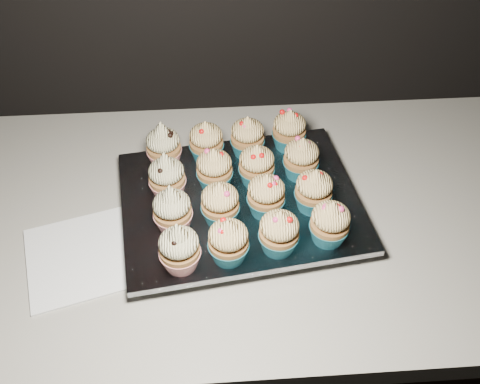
% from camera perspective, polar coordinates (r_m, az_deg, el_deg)
% --- Properties ---
extents(cabinet, '(2.40, 0.60, 0.86)m').
position_cam_1_polar(cabinet, '(1.34, -8.78, -15.94)').
color(cabinet, black).
rests_on(cabinet, ground).
extents(worktop, '(2.44, 0.64, 0.04)m').
position_cam_1_polar(worktop, '(0.98, -11.66, -3.06)').
color(worktop, beige).
rests_on(worktop, cabinet).
extents(napkin, '(0.22, 0.22, 0.00)m').
position_cam_1_polar(napkin, '(0.91, -16.42, -6.60)').
color(napkin, white).
rests_on(napkin, worktop).
extents(baking_tray, '(0.40, 0.33, 0.02)m').
position_cam_1_polar(baking_tray, '(0.94, 0.00, -1.68)').
color(baking_tray, black).
rests_on(baking_tray, worktop).
extents(foil_lining, '(0.44, 0.36, 0.01)m').
position_cam_1_polar(foil_lining, '(0.92, 0.00, -0.96)').
color(foil_lining, silver).
rests_on(foil_lining, baking_tray).
extents(cupcake_0, '(0.06, 0.06, 0.10)m').
position_cam_1_polar(cupcake_0, '(0.80, -6.49, -5.95)').
color(cupcake_0, '#B3181A').
rests_on(cupcake_0, foil_lining).
extents(cupcake_1, '(0.06, 0.06, 0.08)m').
position_cam_1_polar(cupcake_1, '(0.81, -1.25, -5.27)').
color(cupcake_1, '#1C7184').
rests_on(cupcake_1, foil_lining).
extents(cupcake_2, '(0.06, 0.06, 0.08)m').
position_cam_1_polar(cupcake_2, '(0.82, 4.18, -4.28)').
color(cupcake_2, '#1C7184').
rests_on(cupcake_2, foil_lining).
extents(cupcake_3, '(0.06, 0.06, 0.08)m').
position_cam_1_polar(cupcake_3, '(0.84, 9.57, -3.25)').
color(cupcake_3, '#1C7184').
rests_on(cupcake_3, foil_lining).
extents(cupcake_4, '(0.06, 0.06, 0.10)m').
position_cam_1_polar(cupcake_4, '(0.85, -7.23, -1.88)').
color(cupcake_4, '#B3181A').
rests_on(cupcake_4, foil_lining).
extents(cupcake_5, '(0.06, 0.06, 0.08)m').
position_cam_1_polar(cupcake_5, '(0.86, -2.13, -1.25)').
color(cupcake_5, '#1C7184').
rests_on(cupcake_5, foil_lining).
extents(cupcake_6, '(0.06, 0.06, 0.08)m').
position_cam_1_polar(cupcake_6, '(0.87, 2.80, -0.34)').
color(cupcake_6, '#1C7184').
rests_on(cupcake_6, foil_lining).
extents(cupcake_7, '(0.06, 0.06, 0.08)m').
position_cam_1_polar(cupcake_7, '(0.89, 7.87, 0.15)').
color(cupcake_7, '#1C7184').
rests_on(cupcake_7, foil_lining).
extents(cupcake_8, '(0.06, 0.06, 0.10)m').
position_cam_1_polar(cupcake_8, '(0.91, -7.80, 1.64)').
color(cupcake_8, '#B3181A').
rests_on(cupcake_8, foil_lining).
extents(cupcake_9, '(0.06, 0.06, 0.08)m').
position_cam_1_polar(cupcake_9, '(0.92, -2.75, 2.43)').
color(cupcake_9, '#1C7184').
rests_on(cupcake_9, foil_lining).
extents(cupcake_10, '(0.06, 0.06, 0.08)m').
position_cam_1_polar(cupcake_10, '(0.92, 1.79, 2.85)').
color(cupcake_10, '#1C7184').
rests_on(cupcake_10, foil_lining).
extents(cupcake_11, '(0.06, 0.06, 0.08)m').
position_cam_1_polar(cupcake_11, '(0.94, 6.54, 3.58)').
color(cupcake_11, '#1C7184').
rests_on(cupcake_11, foil_lining).
extents(cupcake_12, '(0.06, 0.06, 0.10)m').
position_cam_1_polar(cupcake_12, '(0.97, -8.16, 4.90)').
color(cupcake_12, '#B3181A').
rests_on(cupcake_12, foil_lining).
extents(cupcake_13, '(0.06, 0.06, 0.08)m').
position_cam_1_polar(cupcake_13, '(0.97, -3.62, 5.38)').
color(cupcake_13, '#1C7184').
rests_on(cupcake_13, foil_lining).
extents(cupcake_14, '(0.06, 0.06, 0.08)m').
position_cam_1_polar(cupcake_14, '(0.98, 0.80, 5.90)').
color(cupcake_14, '#1C7184').
rests_on(cupcake_14, foil_lining).
extents(cupcake_15, '(0.06, 0.06, 0.08)m').
position_cam_1_polar(cupcake_15, '(1.00, 5.27, 6.58)').
color(cupcake_15, '#1C7184').
rests_on(cupcake_15, foil_lining).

